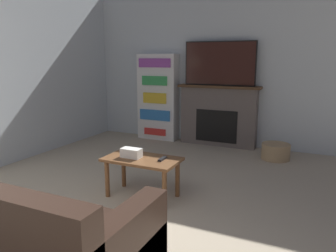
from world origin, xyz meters
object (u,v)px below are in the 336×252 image
(coffee_table, at_px, (142,165))
(storage_basket, at_px, (276,152))
(fireplace, at_px, (218,115))
(bookshelf, at_px, (158,97))
(tv, at_px, (220,63))

(coffee_table, xyz_separation_m, storage_basket, (1.15, 2.04, -0.25))
(fireplace, height_order, bookshelf, bookshelf)
(tv, relative_size, storage_basket, 2.91)
(tv, xyz_separation_m, storage_basket, (1.03, -0.41, -1.29))
(fireplace, bearing_deg, coffee_table, -92.67)
(tv, distance_m, bookshelf, 1.31)
(fireplace, height_order, tv, tv)
(coffee_table, bearing_deg, fireplace, 87.33)
(fireplace, relative_size, bookshelf, 0.90)
(storage_basket, bearing_deg, coffee_table, -119.43)
(bookshelf, bearing_deg, coffee_table, -67.00)
(tv, height_order, storage_basket, tv)
(storage_basket, bearing_deg, bookshelf, 169.35)
(fireplace, height_order, storage_basket, fireplace)
(coffee_table, xyz_separation_m, bookshelf, (-1.04, 2.45, 0.42))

